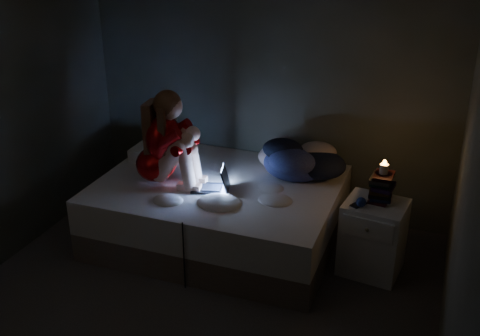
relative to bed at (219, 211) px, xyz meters
The scene contains 13 objects.
floor 1.16m from the bed, 80.01° to the right, with size 3.60×3.80×0.02m, color #332D2B.
wall_back 1.31m from the bed, 76.54° to the left, with size 3.60×0.02×2.60m, color #2F3529.
wall_right 2.50m from the bed, 28.76° to the right, with size 0.02×3.80×2.60m, color #2F3529.
bed is the anchor object (origin of this frame).
pillow 0.90m from the bed, 161.50° to the left, with size 0.40×0.29×0.12m, color silver.
woman 0.90m from the bed, 160.06° to the right, with size 0.54×0.35×0.87m, color #790407, non-canonical shape.
laptop 0.43m from the bed, 95.33° to the right, with size 0.32×0.23×0.23m, color black, non-canonical shape.
clothes_pile 0.85m from the bed, 31.39° to the left, with size 0.61×0.49×0.36m, color navy, non-canonical shape.
nightstand 1.40m from the bed, ahead, with size 0.48×0.43×0.64m, color silver.
book_stack 1.50m from the bed, ahead, with size 0.19×0.25×0.23m, color black, non-canonical shape.
candle 1.55m from the bed, ahead, with size 0.07×0.07×0.08m, color beige.
phone 1.33m from the bed, ahead, with size 0.07×0.14×0.01m, color black.
blue_orb 1.37m from the bed, ahead, with size 0.08×0.08×0.08m, color navy.
Camera 1 is at (1.60, -3.18, 2.80)m, focal length 43.06 mm.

